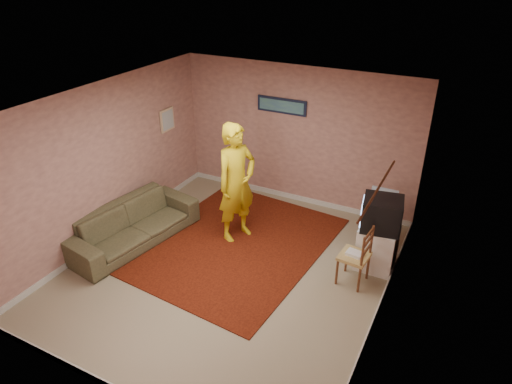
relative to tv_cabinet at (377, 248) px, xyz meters
The scene contains 25 objects.
ground 2.25m from the tv_cabinet, 151.47° to the right, with size 5.00×5.00×0.00m, color gray.
wall_back 2.60m from the tv_cabinet, 143.56° to the left, with size 4.50×0.02×2.60m, color tan.
wall_front 4.17m from the tv_cabinet, 118.71° to the right, with size 4.50×0.02×2.60m, color tan.
wall_left 4.43m from the tv_cabinet, 165.83° to the right, with size 0.02×5.00×2.60m, color tan.
wall_right 1.46m from the tv_cabinet, 74.20° to the right, with size 0.02×5.00×2.60m, color tan.
ceiling 3.16m from the tv_cabinet, 151.47° to the right, with size 4.50×5.00×0.02m, color silver.
baseboard_back 2.44m from the tv_cabinet, 143.75° to the left, with size 4.50×0.02×0.10m, color silver.
baseboard_left 4.33m from the tv_cabinet, 165.80° to the right, with size 0.02×5.00×0.10m, color silver.
baseboard_right 1.14m from the tv_cabinet, 74.70° to the right, with size 0.02×5.00×0.10m, color silver.
window 2.27m from the tv_cabinet, 81.47° to the right, with size 0.01×1.10×1.50m, color black.
curtain_sheer 2.31m from the tv_cabinet, 82.44° to the right, with size 0.01×0.75×2.10m, color silver.
curtain_floral 1.69m from the tv_cabinet, 79.36° to the right, with size 0.01×0.35×2.10m, color silver.
curtain_rod 2.79m from the tv_cabinet, 82.73° to the right, with size 0.02×0.02×1.40m, color brown.
picture_back 3.05m from the tv_cabinet, 147.99° to the left, with size 0.95×0.04×0.28m.
picture_left 4.37m from the tv_cabinet, behind, with size 0.04×0.38×0.42m.
area_rug 2.28m from the tv_cabinet, 168.72° to the right, with size 2.69×3.36×0.02m, color #320C05.
tv_cabinet is the anchor object (origin of this frame).
crt_tv 0.59m from the tv_cabinet, behind, with size 0.64×0.59×0.48m.
chair_a 0.66m from the tv_cabinet, 102.32° to the left, with size 0.49×0.48×0.49m.
dvd_player 0.65m from the tv_cabinet, 102.32° to the left, with size 0.32×0.23×0.06m, color #BBBBC0.
blue_throw 0.90m from the tv_cabinet, 99.48° to the left, with size 0.42×0.05×0.45m, color #9ACCFC.
chair_b 0.59m from the tv_cabinet, 113.00° to the right, with size 0.43×0.45×0.50m.
game_console 0.57m from the tv_cabinet, 113.00° to the right, with size 0.22×0.16×0.05m, color white.
sofa 3.92m from the tv_cabinet, 163.18° to the right, with size 2.25×0.88×0.66m, color brown.
person 2.40m from the tv_cabinet, behind, with size 0.73×0.48×2.01m, color gold.
Camera 1 is at (2.91, -4.83, 4.30)m, focal length 32.00 mm.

